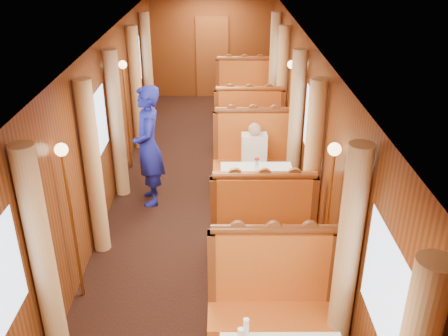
{
  "coord_description": "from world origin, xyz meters",
  "views": [
    {
      "loc": [
        0.25,
        -6.42,
        3.93
      ],
      "look_at": [
        0.27,
        -0.47,
        1.05
      ],
      "focal_mm": 40.0,
      "sensor_mm": 36.0,
      "label": 1
    }
  ],
  "objects_px": {
    "steward": "(148,146)",
    "banquette_mid_aft": "(253,163)",
    "table_mid": "(256,195)",
    "banquette_near_aft": "(272,309)",
    "passenger": "(254,152)",
    "table_far": "(246,115)",
    "rose_vase_mid": "(257,162)",
    "banquette_far_fwd": "(248,130)",
    "banquette_mid_fwd": "(261,230)",
    "banquette_far_aft": "(244,98)",
    "rose_vase_far": "(248,89)"
  },
  "relations": [
    {
      "from": "steward",
      "to": "banquette_mid_aft",
      "type": "bearing_deg",
      "value": 95.74
    },
    {
      "from": "table_mid",
      "to": "banquette_mid_aft",
      "type": "relative_size",
      "value": 0.78
    },
    {
      "from": "banquette_near_aft",
      "to": "passenger",
      "type": "distance_m",
      "value": 3.25
    },
    {
      "from": "table_far",
      "to": "rose_vase_mid",
      "type": "xyz_separation_m",
      "value": [
        -0.01,
        -3.54,
        0.55
      ]
    },
    {
      "from": "banquette_mid_aft",
      "to": "banquette_far_fwd",
      "type": "height_order",
      "value": "same"
    },
    {
      "from": "banquette_mid_fwd",
      "to": "steward",
      "type": "height_order",
      "value": "steward"
    },
    {
      "from": "banquette_mid_aft",
      "to": "banquette_far_fwd",
      "type": "bearing_deg",
      "value": 90.0
    },
    {
      "from": "table_mid",
      "to": "banquette_mid_aft",
      "type": "height_order",
      "value": "banquette_mid_aft"
    },
    {
      "from": "table_mid",
      "to": "rose_vase_mid",
      "type": "xyz_separation_m",
      "value": [
        -0.01,
        -0.04,
        0.55
      ]
    },
    {
      "from": "banquette_far_fwd",
      "to": "banquette_mid_aft",
      "type": "bearing_deg",
      "value": -90.0
    },
    {
      "from": "table_mid",
      "to": "banquette_near_aft",
      "type": "bearing_deg",
      "value": -90.0
    },
    {
      "from": "banquette_mid_fwd",
      "to": "passenger",
      "type": "height_order",
      "value": "banquette_mid_fwd"
    },
    {
      "from": "banquette_mid_aft",
      "to": "steward",
      "type": "xyz_separation_m",
      "value": [
        -1.62,
        -0.5,
        0.52
      ]
    },
    {
      "from": "banquette_far_aft",
      "to": "steward",
      "type": "distance_m",
      "value": 4.35
    },
    {
      "from": "table_mid",
      "to": "steward",
      "type": "relative_size",
      "value": 0.56
    },
    {
      "from": "banquette_mid_aft",
      "to": "rose_vase_mid",
      "type": "height_order",
      "value": "banquette_mid_aft"
    },
    {
      "from": "rose_vase_far",
      "to": "passenger",
      "type": "relative_size",
      "value": 0.47
    },
    {
      "from": "banquette_near_aft",
      "to": "table_far",
      "type": "xyz_separation_m",
      "value": [
        0.0,
        5.99,
        -0.05
      ]
    },
    {
      "from": "rose_vase_mid",
      "to": "steward",
      "type": "distance_m",
      "value": 1.7
    },
    {
      "from": "banquette_mid_aft",
      "to": "rose_vase_far",
      "type": "relative_size",
      "value": 3.72
    },
    {
      "from": "table_mid",
      "to": "table_far",
      "type": "relative_size",
      "value": 1.0
    },
    {
      "from": "table_mid",
      "to": "banquette_far_fwd",
      "type": "xyz_separation_m",
      "value": [
        0.0,
        2.49,
        0.05
      ]
    },
    {
      "from": "banquette_far_fwd",
      "to": "passenger",
      "type": "bearing_deg",
      "value": -90.0
    },
    {
      "from": "table_far",
      "to": "banquette_far_aft",
      "type": "distance_m",
      "value": 1.02
    },
    {
      "from": "banquette_mid_aft",
      "to": "passenger",
      "type": "bearing_deg",
      "value": -90.0
    },
    {
      "from": "banquette_far_aft",
      "to": "rose_vase_far",
      "type": "distance_m",
      "value": 1.1
    },
    {
      "from": "banquette_near_aft",
      "to": "steward",
      "type": "bearing_deg",
      "value": 118.42
    },
    {
      "from": "banquette_mid_fwd",
      "to": "rose_vase_mid",
      "type": "relative_size",
      "value": 3.72
    },
    {
      "from": "rose_vase_mid",
      "to": "steward",
      "type": "relative_size",
      "value": 0.19
    },
    {
      "from": "steward",
      "to": "passenger",
      "type": "bearing_deg",
      "value": 86.85
    },
    {
      "from": "steward",
      "to": "banquette_mid_fwd",
      "type": "bearing_deg",
      "value": 35.28
    },
    {
      "from": "rose_vase_mid",
      "to": "banquette_near_aft",
      "type": "bearing_deg",
      "value": -89.74
    },
    {
      "from": "banquette_near_aft",
      "to": "passenger",
      "type": "bearing_deg",
      "value": 90.0
    },
    {
      "from": "banquette_far_aft",
      "to": "passenger",
      "type": "xyz_separation_m",
      "value": [
        -0.0,
        -3.77,
        0.32
      ]
    },
    {
      "from": "rose_vase_far",
      "to": "passenger",
      "type": "distance_m",
      "value": 2.79
    },
    {
      "from": "banquette_far_aft",
      "to": "rose_vase_mid",
      "type": "height_order",
      "value": "banquette_far_aft"
    },
    {
      "from": "banquette_far_aft",
      "to": "rose_vase_mid",
      "type": "distance_m",
      "value": 4.58
    },
    {
      "from": "banquette_far_fwd",
      "to": "banquette_near_aft",
      "type": "bearing_deg",
      "value": -90.0
    },
    {
      "from": "passenger",
      "to": "table_far",
      "type": "bearing_deg",
      "value": 90.0
    },
    {
      "from": "banquette_mid_fwd",
      "to": "steward",
      "type": "bearing_deg",
      "value": 136.74
    },
    {
      "from": "banquette_far_fwd",
      "to": "rose_vase_far",
      "type": "height_order",
      "value": "banquette_far_fwd"
    },
    {
      "from": "banquette_mid_aft",
      "to": "banquette_far_aft",
      "type": "relative_size",
      "value": 1.0
    },
    {
      "from": "table_mid",
      "to": "rose_vase_far",
      "type": "bearing_deg",
      "value": 89.46
    },
    {
      "from": "banquette_mid_fwd",
      "to": "rose_vase_mid",
      "type": "bearing_deg",
      "value": 90.65
    },
    {
      "from": "banquette_mid_aft",
      "to": "banquette_near_aft",
      "type": "bearing_deg",
      "value": -90.0
    },
    {
      "from": "rose_vase_far",
      "to": "table_far",
      "type": "bearing_deg",
      "value": -136.9
    },
    {
      "from": "banquette_far_fwd",
      "to": "steward",
      "type": "bearing_deg",
      "value": -129.42
    },
    {
      "from": "steward",
      "to": "rose_vase_mid",
      "type": "bearing_deg",
      "value": 59.78
    },
    {
      "from": "passenger",
      "to": "banquette_far_aft",
      "type": "bearing_deg",
      "value": 90.0
    },
    {
      "from": "table_far",
      "to": "banquette_far_fwd",
      "type": "xyz_separation_m",
      "value": [
        0.0,
        -1.01,
        0.05
      ]
    }
  ]
}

